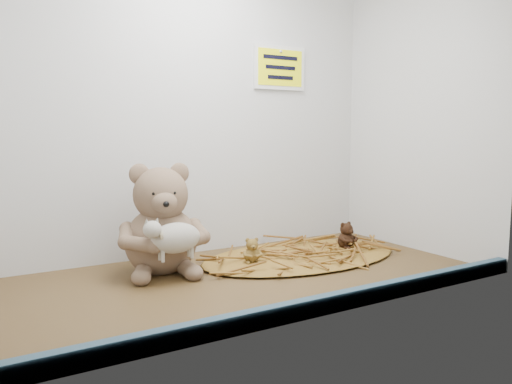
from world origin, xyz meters
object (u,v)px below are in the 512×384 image
toy_lamb (176,238)px  main_teddy (161,218)px  mini_teddy_tan (252,249)px  mini_teddy_brown (346,234)px

toy_lamb → main_teddy: bearing=90.0°
main_teddy → toy_lamb: bearing=-78.2°
toy_lamb → mini_teddy_tan: 23.80cm
mini_teddy_brown → mini_teddy_tan: bearing=171.9°
main_teddy → toy_lamb: size_ratio=1.76×
mini_teddy_brown → toy_lamb: bearing=175.6°
main_teddy → mini_teddy_tan: bearing=-3.8°
main_teddy → toy_lamb: main_teddy is taller
toy_lamb → mini_teddy_brown: toy_lamb is taller
toy_lamb → mini_teddy_brown: 55.47cm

